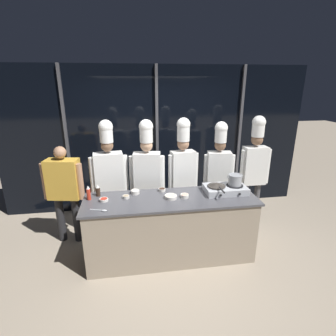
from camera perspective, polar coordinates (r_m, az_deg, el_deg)
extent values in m
plane|color=gray|center=(4.03, 0.56, -18.40)|extent=(24.00, 24.00, 0.00)
cube|color=black|center=(4.99, -2.44, 6.07)|extent=(5.72, 0.04, 2.70)
cube|color=#47474C|center=(5.04, -21.10, 4.97)|extent=(0.05, 0.05, 2.70)
cube|color=#47474C|center=(4.94, -2.38, 5.96)|extent=(0.05, 0.05, 2.70)
cube|color=#47474C|center=(5.36, 15.22, 6.32)|extent=(0.05, 0.05, 2.70)
cube|color=gray|center=(3.78, 0.58, -13.07)|extent=(2.27, 0.69, 0.88)
cube|color=#47474C|center=(3.57, 0.60, -6.83)|extent=(2.35, 0.72, 0.03)
cube|color=#B2B5BA|center=(3.82, 12.37, -4.54)|extent=(0.59, 0.36, 0.09)
cylinder|color=black|center=(3.75, 10.49, -3.95)|extent=(0.23, 0.23, 0.01)
cylinder|color=black|center=(3.61, 11.40, -5.84)|extent=(0.03, 0.01, 0.03)
cylinder|color=black|center=(3.85, 14.30, -3.67)|extent=(0.23, 0.23, 0.01)
cylinder|color=black|center=(3.71, 15.35, -5.49)|extent=(0.03, 0.01, 0.03)
cylinder|color=#38332D|center=(3.75, 10.50, -3.81)|extent=(0.24, 0.24, 0.01)
cone|color=#38332D|center=(3.74, 10.52, -3.54)|extent=(0.26, 0.26, 0.05)
cylinder|color=black|center=(3.55, 11.64, -4.69)|extent=(0.02, 0.19, 0.02)
cylinder|color=#93969B|center=(3.82, 14.40, -2.54)|extent=(0.19, 0.19, 0.15)
torus|color=#93969B|center=(3.79, 14.49, -1.48)|extent=(0.19, 0.19, 0.01)
torus|color=#93969B|center=(3.76, 12.98, -1.96)|extent=(0.01, 0.05, 0.05)
torus|color=#93969B|center=(3.84, 15.89, -1.77)|extent=(0.01, 0.05, 0.05)
cylinder|color=#332319|center=(3.73, -14.99, -5.02)|extent=(0.06, 0.06, 0.12)
cone|color=white|center=(3.70, -15.09, -3.90)|extent=(0.05, 0.05, 0.03)
cylinder|color=red|center=(3.65, -16.89, -5.48)|extent=(0.05, 0.05, 0.15)
cone|color=white|center=(3.61, -17.04, -4.04)|extent=(0.05, 0.05, 0.04)
cylinder|color=silver|center=(3.58, 3.63, -6.11)|extent=(0.11, 0.11, 0.04)
torus|color=silver|center=(3.57, 3.63, -5.79)|extent=(0.12, 0.12, 0.01)
cylinder|color=#EAA893|center=(3.58, 3.63, -5.94)|extent=(0.09, 0.09, 0.02)
cylinder|color=silver|center=(3.72, -7.16, -5.21)|extent=(0.12, 0.12, 0.05)
torus|color=silver|center=(3.71, -7.17, -4.86)|extent=(0.12, 0.12, 0.01)
cylinder|color=silver|center=(3.72, -7.17, -5.03)|extent=(0.10, 0.10, 0.03)
cylinder|color=silver|center=(3.60, -9.13, -6.24)|extent=(0.09, 0.09, 0.04)
torus|color=silver|center=(3.60, -9.14, -5.98)|extent=(0.09, 0.09, 0.01)
cylinder|color=#9E896B|center=(3.60, -9.14, -6.09)|extent=(0.07, 0.07, 0.02)
cylinder|color=silver|center=(3.56, 0.60, -6.28)|extent=(0.17, 0.17, 0.04)
torus|color=silver|center=(3.55, 0.61, -5.98)|extent=(0.17, 0.17, 0.01)
cylinder|color=beige|center=(3.55, 0.60, -6.12)|extent=(0.14, 0.14, 0.02)
cylinder|color=silver|center=(3.58, -13.79, -6.74)|extent=(0.11, 0.11, 0.03)
torus|color=silver|center=(3.58, -13.81, -6.51)|extent=(0.12, 0.12, 0.01)
cylinder|color=#B22D1E|center=(3.58, -13.80, -6.61)|extent=(0.09, 0.09, 0.02)
cylinder|color=silver|center=(3.78, -1.32, -4.78)|extent=(0.10, 0.10, 0.04)
torus|color=silver|center=(3.77, -1.33, -4.51)|extent=(0.10, 0.10, 0.01)
cylinder|color=#382319|center=(3.77, -1.33, -4.63)|extent=(0.08, 0.08, 0.02)
cube|color=#B2B5BA|center=(3.37, -15.49, -8.80)|extent=(0.15, 0.06, 0.01)
ellipsoid|color=#B2B5BA|center=(3.32, -13.74, -8.98)|extent=(0.08, 0.06, 0.02)
cylinder|color=#232326|center=(4.40, -19.20, -10.46)|extent=(0.12, 0.12, 0.74)
cylinder|color=#232326|center=(4.49, -22.31, -10.20)|extent=(0.12, 0.12, 0.74)
cube|color=gold|center=(4.18, -21.80, -2.24)|extent=(0.50, 0.32, 0.60)
cylinder|color=#A87A5B|center=(4.06, -18.57, -2.81)|extent=(0.09, 0.09, 0.55)
cylinder|color=#A87A5B|center=(4.26, -25.19, -2.61)|extent=(0.09, 0.09, 0.55)
sphere|color=#A87A5B|center=(4.06, -22.48, 3.17)|extent=(0.18, 0.18, 0.18)
cylinder|color=#4C4C51|center=(4.39, -10.50, -9.46)|extent=(0.11, 0.11, 0.77)
cylinder|color=#4C4C51|center=(4.39, -13.64, -9.72)|extent=(0.11, 0.11, 0.77)
cube|color=white|center=(4.11, -12.71, -1.00)|extent=(0.45, 0.27, 0.62)
cylinder|color=white|center=(4.10, -9.29, -1.12)|extent=(0.09, 0.09, 0.57)
cylinder|color=white|center=(4.09, -16.06, -1.67)|extent=(0.09, 0.09, 0.57)
sphere|color=brown|center=(3.99, -13.14, 4.77)|extent=(0.18, 0.18, 0.18)
cylinder|color=white|center=(3.96, -13.31, 7.08)|extent=(0.19, 0.19, 0.23)
sphere|color=white|center=(3.94, -13.43, 8.71)|extent=(0.21, 0.21, 0.21)
cylinder|color=#4C4C51|center=(4.32, -2.81, -9.66)|extent=(0.11, 0.11, 0.77)
cylinder|color=#4C4C51|center=(4.33, -5.83, -9.67)|extent=(0.11, 0.11, 0.77)
cube|color=white|center=(4.04, -4.56, -0.95)|extent=(0.43, 0.26, 0.62)
cylinder|color=white|center=(4.01, -1.30, -1.29)|extent=(0.08, 0.08, 0.57)
cylinder|color=white|center=(4.04, -7.82, -1.35)|extent=(0.08, 0.08, 0.57)
sphere|color=tan|center=(3.92, -4.71, 4.91)|extent=(0.18, 0.18, 0.18)
cylinder|color=white|center=(3.89, -4.78, 7.30)|extent=(0.19, 0.19, 0.23)
sphere|color=white|center=(3.87, -4.82, 9.00)|extent=(0.21, 0.21, 0.21)
cylinder|color=#232326|center=(4.47, 4.30, -8.72)|extent=(0.10, 0.10, 0.76)
cylinder|color=#232326|center=(4.41, 1.78, -9.10)|extent=(0.10, 0.10, 0.76)
cube|color=white|center=(4.16, 3.21, -0.44)|extent=(0.40, 0.25, 0.62)
cylinder|color=white|center=(4.22, 6.02, -0.46)|extent=(0.07, 0.07, 0.57)
cylinder|color=white|center=(4.08, 0.59, -1.02)|extent=(0.07, 0.07, 0.57)
sphere|color=#A87A5B|center=(4.05, 3.32, 5.22)|extent=(0.18, 0.18, 0.18)
cylinder|color=white|center=(4.01, 3.36, 7.67)|extent=(0.19, 0.19, 0.25)
sphere|color=white|center=(3.99, 3.40, 9.44)|extent=(0.21, 0.21, 0.21)
cylinder|color=#2D3856|center=(4.62, 11.72, -8.28)|extent=(0.10, 0.10, 0.74)
cylinder|color=#2D3856|center=(4.58, 9.17, -8.33)|extent=(0.10, 0.10, 0.74)
cube|color=white|center=(4.34, 10.96, -0.38)|extent=(0.40, 0.25, 0.60)
cylinder|color=white|center=(4.36, 13.72, -0.68)|extent=(0.07, 0.07, 0.55)
cylinder|color=white|center=(4.29, 8.26, -0.67)|extent=(0.07, 0.07, 0.55)
sphere|color=brown|center=(4.23, 11.30, 4.88)|extent=(0.18, 0.18, 0.18)
cylinder|color=white|center=(4.20, 11.43, 7.03)|extent=(0.19, 0.19, 0.23)
sphere|color=white|center=(4.18, 11.53, 8.55)|extent=(0.20, 0.20, 0.20)
cylinder|color=#4C4C51|center=(4.83, 18.55, -7.40)|extent=(0.10, 0.10, 0.78)
cylinder|color=#4C4C51|center=(4.75, 16.25, -7.65)|extent=(0.10, 0.10, 0.78)
cube|color=white|center=(4.54, 18.26, 0.53)|extent=(0.38, 0.20, 0.63)
cylinder|color=white|center=(4.61, 20.80, 0.36)|extent=(0.08, 0.08, 0.58)
cylinder|color=white|center=(4.42, 15.91, 0.13)|extent=(0.08, 0.08, 0.58)
sphere|color=brown|center=(4.43, 18.82, 5.84)|extent=(0.19, 0.19, 0.19)
cylinder|color=white|center=(4.40, 19.04, 7.93)|extent=(0.20, 0.20, 0.23)
sphere|color=white|center=(4.38, 19.19, 9.37)|extent=(0.21, 0.21, 0.21)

